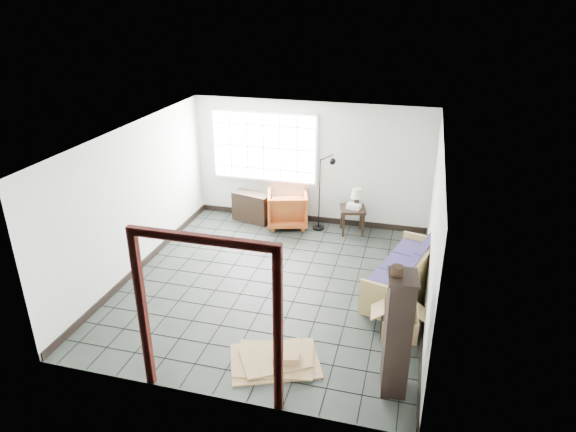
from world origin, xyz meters
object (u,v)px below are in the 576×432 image
(futon_sofa, at_px, (409,275))
(armchair, at_px, (287,207))
(tall_shelf, at_px, (398,334))
(side_table, at_px, (353,212))

(futon_sofa, height_order, armchair, futon_sofa)
(futon_sofa, height_order, tall_shelf, tall_shelf)
(futon_sofa, bearing_deg, armchair, 157.71)
(side_table, xyz_separation_m, tall_shelf, (1.17, -4.42, 0.38))
(tall_shelf, bearing_deg, armchair, 113.25)
(armchair, xyz_separation_m, side_table, (1.39, 0.00, 0.03))
(armchair, bearing_deg, side_table, 163.49)
(tall_shelf, bearing_deg, futon_sofa, 81.70)
(armchair, bearing_deg, futon_sofa, 125.39)
(armchair, distance_m, side_table, 1.39)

